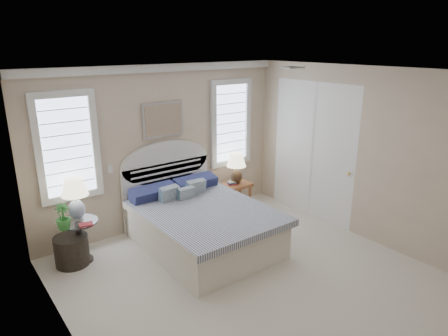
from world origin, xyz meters
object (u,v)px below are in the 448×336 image
at_px(nightstand_right, 237,190).
at_px(floor_pot, 72,250).
at_px(lamp_right, 236,165).
at_px(side_table_left, 79,237).
at_px(lamp_left, 75,194).
at_px(bed, 199,221).

relative_size(nightstand_right, floor_pot, 1.13).
xyz_separation_m(nightstand_right, lamp_right, (-0.02, -0.00, 0.50)).
height_order(side_table_left, floor_pot, side_table_left).
relative_size(floor_pot, lamp_right, 0.82).
bearing_deg(side_table_left, nightstand_right, 1.94).
bearing_deg(lamp_left, bed, -23.34).
bearing_deg(nightstand_right, bed, -151.97).
bearing_deg(lamp_right, floor_pot, -178.01).
relative_size(bed, side_table_left, 3.61).
bearing_deg(bed, side_table_left, 160.26).
bearing_deg(lamp_left, floor_pot, -146.42).
bearing_deg(side_table_left, bed, -19.74).
bearing_deg(floor_pot, bed, -18.25).
relative_size(floor_pot, lamp_left, 0.78).
height_order(bed, lamp_left, bed).
xyz_separation_m(floor_pot, lamp_right, (3.06, 0.11, 0.67)).
xyz_separation_m(nightstand_right, floor_pot, (-3.08, -0.11, -0.17)).
height_order(bed, nightstand_right, bed).
xyz_separation_m(floor_pot, lamp_left, (0.16, 0.11, 0.78)).
xyz_separation_m(side_table_left, lamp_right, (2.93, 0.10, 0.50)).
distance_m(side_table_left, lamp_left, 0.62).
bearing_deg(floor_pot, side_table_left, 2.99).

